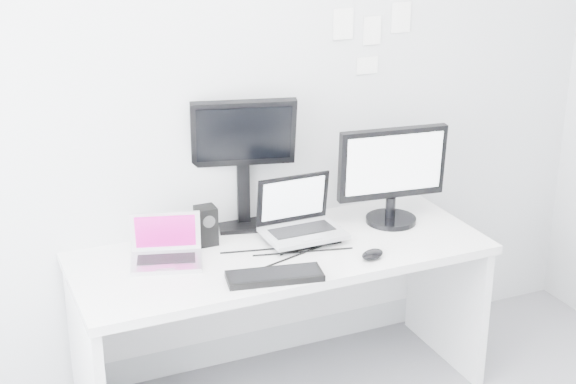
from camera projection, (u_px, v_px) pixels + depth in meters
name	position (u px, v px, depth m)	size (l,w,h in m)	color
back_wall	(251.00, 92.00, 3.69)	(3.60, 3.60, 0.00)	#BABCBE
desk	(282.00, 324.00, 3.74)	(1.80, 0.70, 0.73)	silver
macbook	(165.00, 240.00, 3.43)	(0.29, 0.22, 0.22)	silver
speaker	(206.00, 225.00, 3.63)	(0.09, 0.09, 0.17)	black
dell_laptop	(304.00, 211.00, 3.64)	(0.34, 0.27, 0.29)	#9E9FA4
rear_monitor	(244.00, 162.00, 3.73)	(0.46, 0.17, 0.63)	black
samsung_monitor	(393.00, 175.00, 3.81)	(0.51, 0.24, 0.47)	black
keyboard	(275.00, 276.00, 3.34)	(0.39, 0.14, 0.03)	black
mouse	(372.00, 254.00, 3.52)	(0.11, 0.07, 0.04)	black
wall_note_0	(343.00, 24.00, 3.76)	(0.10, 0.00, 0.14)	white
wall_note_1	(372.00, 31.00, 3.83)	(0.09, 0.00, 0.13)	white
wall_note_2	(401.00, 18.00, 3.87)	(0.10, 0.00, 0.14)	white
wall_note_3	(367.00, 65.00, 3.88)	(0.11, 0.00, 0.08)	white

